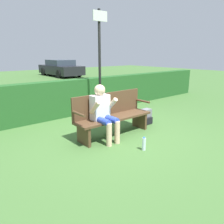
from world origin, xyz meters
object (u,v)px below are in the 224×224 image
at_px(park_bench, 112,114).
at_px(parked_car, 61,68).
at_px(water_bottle, 144,144).
at_px(person_seated, 103,110).
at_px(backpack, 145,117).
at_px(signpost, 100,58).

height_order(park_bench, parked_car, parked_car).
relative_size(water_bottle, parked_car, 0.06).
xyz_separation_m(person_seated, backpack, (1.50, 0.18, -0.46)).
relative_size(park_bench, person_seated, 1.59).
bearing_deg(water_bottle, person_seated, 107.08).
xyz_separation_m(park_bench, backpack, (1.15, 0.05, -0.28)).
xyz_separation_m(park_bench, water_bottle, (-0.08, -1.02, -0.34)).
height_order(signpost, parked_car, signpost).
relative_size(backpack, parked_car, 0.08).
relative_size(park_bench, parked_car, 0.42).
height_order(park_bench, water_bottle, park_bench).
distance_m(park_bench, backpack, 1.18).
height_order(backpack, water_bottle, backpack).
bearing_deg(backpack, person_seated, -173.12).
distance_m(person_seated, parked_car, 13.53).
height_order(park_bench, signpost, signpost).
height_order(water_bottle, signpost, signpost).
distance_m(person_seated, water_bottle, 1.06).
bearing_deg(parked_car, person_seated, 156.63).
bearing_deg(person_seated, park_bench, 20.20).
xyz_separation_m(water_bottle, parked_car, (5.05, 13.33, 0.48)).
distance_m(person_seated, backpack, 1.57).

